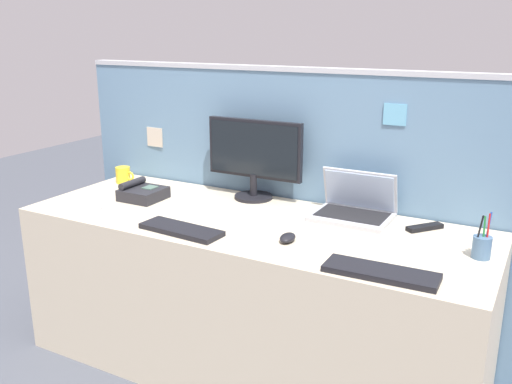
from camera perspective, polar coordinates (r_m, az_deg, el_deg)
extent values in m
plane|color=#4C515B|center=(2.87, -0.50, -17.12)|extent=(10.00, 10.00, 0.00)
cube|color=beige|center=(2.68, -0.52, -10.44)|extent=(2.13, 0.78, 0.75)
cube|color=#6084A3|center=(2.92, 3.57, -1.51)|extent=(2.51, 0.06, 1.38)
cube|color=#B7BAC1|center=(2.78, 3.82, 12.37)|extent=(2.51, 0.07, 0.02)
cube|color=beige|center=(3.25, -10.26, 5.52)|extent=(0.11, 0.01, 0.11)
cube|color=#66ADD1|center=(2.60, 13.95, 7.66)|extent=(0.10, 0.01, 0.10)
cylinder|color=black|center=(2.86, -0.25, -0.49)|extent=(0.19, 0.19, 0.02)
cylinder|color=black|center=(2.84, -0.25, 0.73)|extent=(0.04, 0.04, 0.11)
cube|color=black|center=(2.80, -0.14, 4.43)|extent=(0.51, 0.03, 0.29)
cube|color=black|center=(2.79, -0.30, 4.37)|extent=(0.48, 0.01, 0.26)
cube|color=#B2B5BC|center=(2.58, 9.67, -2.54)|extent=(0.35, 0.26, 0.02)
cube|color=black|center=(2.59, 9.76, -2.25)|extent=(0.31, 0.19, 0.00)
cube|color=#B2B5BC|center=(2.64, 10.52, 0.24)|extent=(0.35, 0.07, 0.19)
cube|color=#9EB2D1|center=(2.64, 10.45, 0.15)|extent=(0.33, 0.06, 0.17)
cube|color=#232328|center=(2.89, -11.38, -0.18)|extent=(0.20, 0.19, 0.06)
cube|color=#4C6B5B|center=(2.88, -10.74, 0.45)|extent=(0.06, 0.07, 0.01)
cylinder|color=#232328|center=(2.92, -12.48, 0.88)|extent=(0.04, 0.17, 0.04)
cube|color=black|center=(2.03, 12.59, -8.00)|extent=(0.40, 0.14, 0.02)
cube|color=black|center=(2.41, -7.62, -3.82)|extent=(0.38, 0.15, 0.02)
ellipsoid|color=black|center=(2.29, 3.24, -4.67)|extent=(0.07, 0.11, 0.03)
cylinder|color=#4C7093|center=(2.28, 21.98, -5.24)|extent=(0.07, 0.07, 0.09)
cylinder|color=red|center=(2.26, 22.53, -3.80)|extent=(0.01, 0.03, 0.14)
cylinder|color=#238438|center=(2.26, 22.17, -3.90)|extent=(0.01, 0.02, 0.13)
cylinder|color=black|center=(2.24, 21.75, -3.87)|extent=(0.03, 0.02, 0.14)
cylinder|color=blue|center=(2.27, 22.52, -3.66)|extent=(0.02, 0.02, 0.15)
cube|color=silver|center=(2.73, -16.48, -2.06)|extent=(0.13, 0.17, 0.01)
cube|color=black|center=(2.52, 16.80, -3.47)|extent=(0.14, 0.16, 0.02)
cylinder|color=yellow|center=(3.22, -13.38, 1.70)|extent=(0.08, 0.08, 0.09)
torus|color=yellow|center=(3.19, -12.68, 1.60)|extent=(0.05, 0.01, 0.05)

